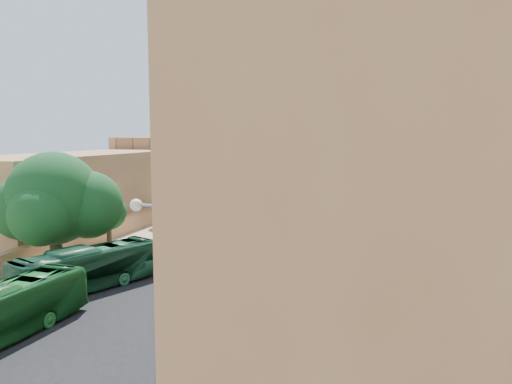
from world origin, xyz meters
The scene contains 36 objects.
ground centered at (0.00, 0.00, 0.00)m, with size 260.00×260.00×0.00m, color brown.
road_surface centered at (0.00, 30.00, 0.01)m, with size 14.00×140.00×0.01m, color black.
sidewalk_east centered at (9.50, 30.00, 0.01)m, with size 5.00×140.00×0.01m, color tan.
sidewalk_west centered at (-9.50, 30.00, 0.01)m, with size 5.00×140.00×0.01m, color tan.
kerb_east centered at (7.00, 30.00, 0.06)m, with size 0.25×140.00×0.12m, color tan.
kerb_west centered at (-7.00, 30.00, 0.06)m, with size 0.25×140.00×0.12m, color tan.
townhouse_a centered at (15.95, -3.00, 6.41)m, with size 9.00×14.00×16.40m.
townhouse_b centered at (15.95, 11.00, 5.66)m, with size 9.00×14.00×14.90m.
townhouse_c centered at (15.95, 25.00, 6.91)m, with size 9.00×14.00×17.40m.
townhouse_d centered at (15.95, 39.00, 6.16)m, with size 9.00×14.00×15.90m.
corner_block centered at (16.50, -16.50, 7.91)m, with size 9.20×10.20×15.70m.
west_wall centered at (-12.50, 20.00, 0.90)m, with size 1.00×40.00×1.80m, color #AE7B4E.
west_building_low centered at (-18.00, 18.00, 4.20)m, with size 10.00×28.00×8.40m, color #9A6B43.
west_building_mid centered at (-18.00, 44.00, 5.00)m, with size 10.00×22.00×10.00m, color tan.
church centered at (0.00, 78.61, 9.52)m, with size 28.00×22.50×36.30m.
ficus_tree centered at (-9.42, 4.01, 5.43)m, with size 9.20×8.46×9.20m.
street_tree_a centered at (-10.00, 12.00, 3.38)m, with size 3.28×3.28×5.05m.
street_tree_b centered at (-10.00, 24.00, 3.38)m, with size 3.28×3.28×5.05m.
street_tree_c centered at (-10.00, 36.00, 3.70)m, with size 3.59×3.59×5.52m.
street_tree_d centered at (-10.00, 48.00, 2.95)m, with size 2.88×2.88×4.42m.
streetlamp centered at (7.72, -12.00, 5.20)m, with size 2.11×0.44×8.22m.
red_truck centered at (2.91, 10.77, 1.60)m, with size 2.80×6.35×3.64m.
olive_pickup centered at (6.30, 20.00, 1.01)m, with size 2.64×5.18×2.07m.
bus_green_south centered at (-4.00, -7.42, 1.45)m, with size 2.44×10.42×2.90m, color #12521F.
bus_green_north centered at (-4.70, 1.00, 1.48)m, with size 2.48×10.61×2.96m, color #1B5032.
bus_red_east centered at (4.00, 14.89, 1.30)m, with size 2.18×9.30×2.59m, color maroon.
bus_cream_east centered at (6.50, 31.46, 1.36)m, with size 2.28×9.73×2.71m, color #CCB089.
car_blue_a centered at (-1.68, 20.40, 0.62)m, with size 1.45×3.61×1.23m, color #4888C2.
car_white_a centered at (-3.75, 27.75, 0.60)m, with size 1.27×3.64×1.20m, color silver.
car_cream centered at (3.51, 23.69, 0.60)m, with size 2.00×4.34×1.20m, color beige.
car_dkblue centered at (-1.91, 49.25, 0.67)m, with size 1.87×4.59×1.33m, color #141953.
car_white_b centered at (4.56, 39.50, 0.69)m, with size 1.64×4.08×1.39m, color silver.
car_blue_b centered at (-4.37, 54.91, 0.67)m, with size 1.41×4.05×1.33m, color #3F5DBA.
pedestrian_a centered at (9.85, 10.00, 0.90)m, with size 0.66×0.43×1.80m, color #29262B.
pedestrian_b centered at (8.74, -10.21, 0.91)m, with size 0.88×0.69×1.81m, color #272220.
pedestrian_c centered at (7.50, 16.99, 0.85)m, with size 1.00×0.42×1.70m, color #383839.
Camera 1 is at (15.12, -27.44, 10.47)m, focal length 35.00 mm.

